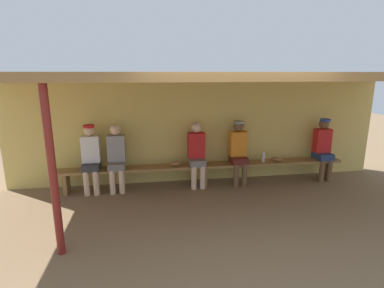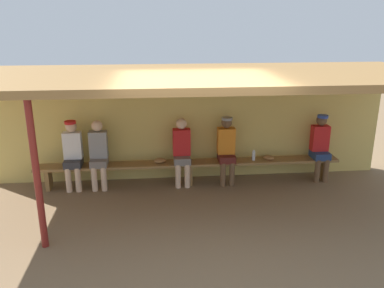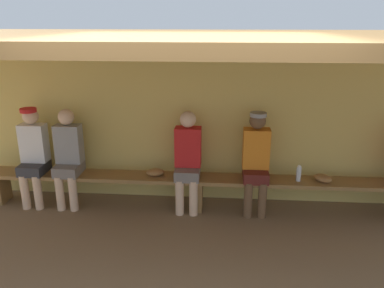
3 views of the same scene
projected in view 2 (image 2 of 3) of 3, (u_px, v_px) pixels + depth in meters
ground_plane at (198, 221)px, 6.60m from camera, size 24.00×24.00×0.00m
back_wall at (188, 125)px, 8.16m from camera, size 8.00×0.20×2.20m
dugout_roof at (194, 77)px, 6.57m from camera, size 8.00×2.80×0.12m
support_post at (37, 176)px, 5.53m from camera, size 0.10×0.10×2.20m
bench at (190, 165)px, 7.95m from camera, size 6.00×0.36×0.46m
player_middle at (226, 147)px, 7.91m from camera, size 0.34×0.42×1.34m
player_in_blue at (182, 149)px, 7.84m from camera, size 0.34×0.42×1.34m
player_with_sunglasses at (320, 144)px, 8.09m from camera, size 0.34×0.42×1.34m
player_shirtless_tan at (99, 152)px, 7.69m from camera, size 0.34×0.42×1.34m
player_leftmost at (73, 152)px, 7.64m from camera, size 0.34×0.42×1.34m
water_bottle_blue at (254, 155)px, 8.00m from camera, size 0.06×0.06×0.21m
baseball_glove_tan at (269, 157)px, 8.04m from camera, size 0.29×0.29×0.09m
baseball_glove_dark_brown at (160, 161)px, 7.87m from camera, size 0.27×0.21×0.09m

